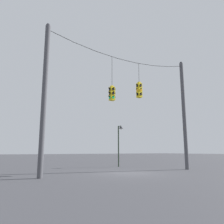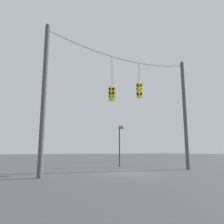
# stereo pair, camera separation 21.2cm
# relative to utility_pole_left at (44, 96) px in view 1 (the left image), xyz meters

# --- Properties ---
(ground_plane) EXTENTS (200.00, 200.00, 0.00)m
(ground_plane) POSITION_rel_utility_pole_left_xyz_m (6.04, -0.11, -4.79)
(ground_plane) COLOR #424247
(utility_pole_left) EXTENTS (0.31, 0.31, 9.61)m
(utility_pole_left) POSITION_rel_utility_pole_left_xyz_m (0.00, 0.00, 0.00)
(utility_pole_left) COLOR #4C4C51
(utility_pole_left) RESTS_ON ground_plane
(utility_pole_right) EXTENTS (0.31, 0.31, 9.61)m
(utility_pole_right) POSITION_rel_utility_pole_left_xyz_m (12.08, 0.00, 0.00)
(utility_pole_right) COLOR #4C4C51
(utility_pole_right) RESTS_ON ground_plane
(span_wire) EXTENTS (12.09, 0.03, 0.81)m
(span_wire) POSITION_rel_utility_pole_left_xyz_m (6.04, 0.00, 3.87)
(span_wire) COLOR black
(traffic_light_near_left_pole) EXTENTS (0.58, 0.58, 3.33)m
(traffic_light_near_left_pole) POSITION_rel_utility_pole_left_xyz_m (4.75, -0.00, 0.83)
(traffic_light_near_left_pole) COLOR yellow
(traffic_light_over_intersection) EXTENTS (0.58, 0.58, 2.80)m
(traffic_light_over_intersection) POSITION_rel_utility_pole_left_xyz_m (7.21, -0.00, 1.42)
(traffic_light_over_intersection) COLOR yellow
(street_lamp) EXTENTS (0.43, 0.75, 4.04)m
(street_lamp) POSITION_rel_utility_pole_left_xyz_m (8.76, 5.35, -1.86)
(street_lamp) COLOR #233323
(street_lamp) RESTS_ON ground_plane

